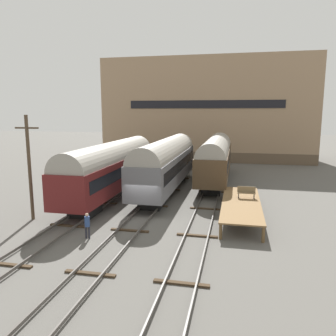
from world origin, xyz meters
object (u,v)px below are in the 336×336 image
(train_car_maroon, at_px, (112,166))
(bench, at_px, (246,192))
(utility_pole, at_px, (29,166))
(train_car_grey, at_px, (166,162))
(person_worker, at_px, (87,223))
(train_car_brown, at_px, (216,157))

(train_car_maroon, relative_size, bench, 12.35)
(train_car_maroon, bearing_deg, utility_pole, -113.74)
(train_car_grey, distance_m, train_car_maroon, 5.46)
(bench, height_order, person_worker, bench)
(train_car_brown, xyz_separation_m, utility_pole, (-12.21, -16.12, 1.08))
(train_car_grey, relative_size, train_car_maroon, 1.00)
(person_worker, bearing_deg, bench, 38.89)
(bench, relative_size, utility_pole, 0.18)
(train_car_brown, height_order, utility_pole, utility_pole)
(train_car_grey, bearing_deg, train_car_brown, 51.15)
(bench, relative_size, person_worker, 0.85)
(train_car_brown, height_order, train_car_maroon, train_car_maroon)
(train_car_grey, xyz_separation_m, person_worker, (-2.15, -13.20, -1.97))
(bench, distance_m, person_worker, 12.54)
(bench, bearing_deg, person_worker, -141.11)
(train_car_grey, distance_m, utility_pole, 13.13)
(train_car_maroon, bearing_deg, person_worker, -77.01)
(bench, distance_m, utility_pole, 16.38)
(bench, bearing_deg, train_car_grey, 144.92)
(train_car_grey, xyz_separation_m, train_car_maroon, (-4.47, -3.13, -0.09))
(train_car_maroon, bearing_deg, bench, -10.33)
(train_car_brown, xyz_separation_m, bench, (3.12, -10.89, -1.30))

